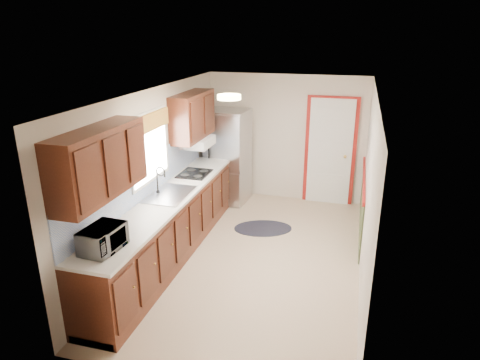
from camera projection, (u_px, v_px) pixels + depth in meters
The scene contains 8 objects.
room_shell at pixel (255, 181), 5.89m from camera, with size 3.20×5.20×2.52m.
kitchen_run at pixel (165, 205), 6.06m from camera, with size 0.63×4.00×2.20m.
back_wall_trim at pixel (337, 162), 7.75m from camera, with size 1.12×2.30×2.08m.
ceiling_fixture at pixel (229, 97), 5.39m from camera, with size 0.30×0.30×0.06m, color #FFD88C.
microwave at pixel (102, 236), 4.51m from camera, with size 0.49×0.27×0.33m, color white.
refrigerator at pixel (228, 156), 8.11m from camera, with size 0.79×0.77×1.77m.
rug at pixel (263, 228), 7.19m from camera, with size 0.97×0.62×0.01m, color black.
cooktop at pixel (195, 174), 6.95m from camera, with size 0.46×0.56×0.02m, color black.
Camera 1 is at (1.29, -5.40, 3.17)m, focal length 32.00 mm.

